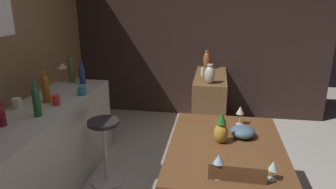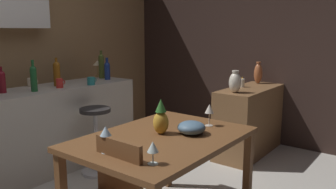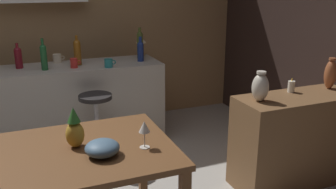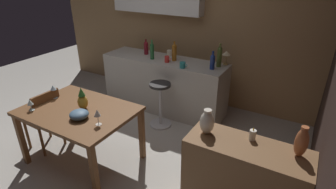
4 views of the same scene
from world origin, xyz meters
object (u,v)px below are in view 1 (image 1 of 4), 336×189
at_px(cup_red, 56,100).
at_px(vase_copper, 207,60).
at_px(counter_lamp, 62,67).
at_px(wine_glass_center, 273,166).
at_px(cup_cream, 17,103).
at_px(pineapple_centerpiece, 221,130).
at_px(wine_glass_right, 240,111).
at_px(wine_glass_left, 219,160).
at_px(pillar_candle_tall, 203,72).
at_px(fruit_bowl, 243,132).
at_px(dining_table, 226,154).
at_px(wine_bottle_amber, 46,88).
at_px(wine_bottle_olive, 71,69).
at_px(wine_bottle_green, 36,101).
at_px(wine_bottle_ruby, 0,112).
at_px(sideboard_cabinet, 210,103).
at_px(cup_teal, 82,91).
at_px(vase_ceramic_ivory, 210,74).
at_px(bar_stool, 105,150).
at_px(wine_bottle_cobalt, 82,74).

bearing_deg(cup_red, vase_copper, -33.26).
xyz_separation_m(counter_lamp, vase_copper, (1.23, -1.71, -0.11)).
height_order(wine_glass_center, cup_cream, cup_cream).
relative_size(pineapple_centerpiece, vase_copper, 0.95).
bearing_deg(pineapple_centerpiece, wine_glass_right, -23.65).
height_order(wine_glass_left, pillar_candle_tall, pillar_candle_tall).
bearing_deg(wine_glass_right, counter_lamp, 72.49).
bearing_deg(fruit_bowl, dining_table, 141.28).
relative_size(wine_bottle_amber, wine_bottle_olive, 0.89).
height_order(pineapple_centerpiece, pillar_candle_tall, pineapple_centerpiece).
distance_m(dining_table, pillar_candle_tall, 1.98).
bearing_deg(counter_lamp, wine_glass_center, -124.77).
height_order(wine_bottle_green, vase_copper, wine_bottle_green).
bearing_deg(wine_bottle_amber, wine_bottle_ruby, 173.85).
bearing_deg(sideboard_cabinet, cup_teal, 135.37).
height_order(fruit_bowl, wine_bottle_olive, wine_bottle_olive).
bearing_deg(wine_bottle_ruby, fruit_bowl, -77.54).
bearing_deg(wine_glass_right, wine_glass_left, 168.04).
bearing_deg(wine_bottle_olive, pineapple_centerpiece, -119.61).
height_order(wine_bottle_ruby, cup_teal, wine_bottle_ruby).
relative_size(cup_cream, counter_lamp, 0.57).
xyz_separation_m(cup_teal, vase_ceramic_ivory, (0.93, -1.31, -0.01)).
distance_m(dining_table, fruit_bowl, 0.26).
bearing_deg(cup_teal, dining_table, -111.91).
relative_size(sideboard_cabinet, wine_glass_left, 6.29).
height_order(bar_stool, cup_red, cup_red).
relative_size(dining_table, vase_copper, 4.59).
xyz_separation_m(wine_glass_right, wine_glass_center, (-0.90, -0.16, -0.04)).
distance_m(wine_bottle_olive, cup_red, 0.81).
relative_size(wine_glass_left, wine_glass_center, 1.27).
height_order(fruit_bowl, cup_teal, cup_teal).
bearing_deg(wine_bottle_amber, vase_ceramic_ivory, -52.07).
xyz_separation_m(wine_glass_center, wine_bottle_ruby, (0.20, 2.09, 0.18)).
bearing_deg(wine_bottle_olive, pillar_candle_tall, -59.60).
relative_size(bar_stool, wine_bottle_cobalt, 2.61).
height_order(pillar_candle_tall, vase_ceramic_ivory, vase_ceramic_ivory).
relative_size(pineapple_centerpiece, pillar_candle_tall, 2.11).
height_order(wine_glass_right, wine_bottle_amber, wine_bottle_amber).
bearing_deg(wine_bottle_green, dining_table, -89.32).
distance_m(cup_cream, vase_ceramic_ivory, 2.24).
relative_size(wine_bottle_olive, vase_ceramic_ivory, 1.41).
height_order(counter_lamp, pillar_candle_tall, counter_lamp).
relative_size(wine_bottle_cobalt, cup_teal, 2.26).
xyz_separation_m(cup_red, counter_lamp, (0.84, 0.35, 0.11)).
xyz_separation_m(wine_glass_right, pineapple_centerpiece, (-0.41, 0.18, -0.02)).
bearing_deg(cup_teal, cup_red, 161.31).
height_order(fruit_bowl, vase_copper, vase_copper).
xyz_separation_m(fruit_bowl, wine_bottle_amber, (0.16, 1.88, 0.26)).
distance_m(counter_lamp, vase_copper, 2.11).
distance_m(sideboard_cabinet, pineapple_centerpiece, 1.96).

